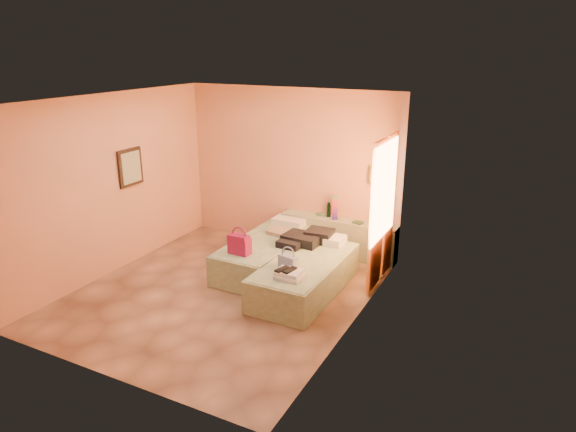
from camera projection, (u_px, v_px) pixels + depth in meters
name	position (u px, v px, depth m)	size (l,w,h in m)	color
ground	(223.00, 293.00, 7.57)	(4.50, 4.50, 0.00)	tan
room_walls	(252.00, 168.00, 7.39)	(4.02, 4.51, 2.81)	#E99D7C
headboard_ledge	(338.00, 237.00, 8.82)	(2.05, 0.30, 0.65)	#ACBA98
bed_left	(267.00, 254.00, 8.30)	(0.90, 2.00, 0.50)	#A6C19B
bed_right	(305.00, 276.00, 7.52)	(0.90, 2.00, 0.50)	#A6C19B
water_bottle	(329.00, 210.00, 8.82)	(0.07, 0.07, 0.25)	#153C1F
rainbow_box	(335.00, 207.00, 8.67)	(0.09, 0.09, 0.41)	#941246
small_dish	(319.00, 214.00, 8.94)	(0.12, 0.12, 0.03)	#4B8959
green_book	(358.00, 223.00, 8.52)	(0.16, 0.12, 0.03)	#294C34
flower_vase	(382.00, 218.00, 8.39)	(0.19, 0.19, 0.24)	white
magenta_handbag	(240.00, 244.00, 7.64)	(0.32, 0.18, 0.30)	#941246
khaki_garment	(281.00, 232.00, 8.46)	(0.39, 0.31, 0.07)	#9E8365
clothes_pile	(305.00, 238.00, 8.03)	(0.62, 0.62, 0.19)	black
blue_handbag	(288.00, 262.00, 7.18)	(0.28, 0.12, 0.18)	#3C5391
towel_stack	(290.00, 275.00, 6.87)	(0.35, 0.30, 0.10)	white
sandal_pair	(286.00, 270.00, 6.87)	(0.17, 0.23, 0.02)	black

